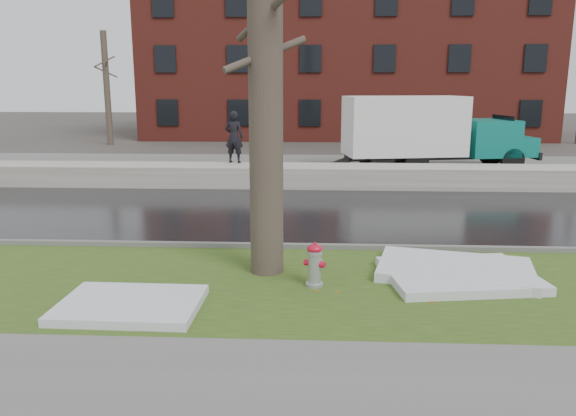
{
  "coord_description": "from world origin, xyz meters",
  "views": [
    {
      "loc": [
        0.17,
        -10.74,
        3.55
      ],
      "look_at": [
        -0.4,
        0.72,
        1.0
      ],
      "focal_mm": 35.0,
      "sensor_mm": 36.0,
      "label": 1
    }
  ],
  "objects_px": {
    "fire_hydrant": "(315,263)",
    "worker": "(234,137)",
    "box_truck": "(426,131)",
    "tree": "(265,59)"
  },
  "relations": [
    {
      "from": "fire_hydrant",
      "to": "worker",
      "type": "relative_size",
      "value": 0.43
    },
    {
      "from": "fire_hydrant",
      "to": "tree",
      "type": "height_order",
      "value": "tree"
    },
    {
      "from": "fire_hydrant",
      "to": "box_truck",
      "type": "distance_m",
      "value": 14.88
    },
    {
      "from": "fire_hydrant",
      "to": "worker",
      "type": "height_order",
      "value": "worker"
    },
    {
      "from": "fire_hydrant",
      "to": "tree",
      "type": "xyz_separation_m",
      "value": [
        -0.91,
        0.76,
        3.5
      ]
    },
    {
      "from": "box_truck",
      "to": "fire_hydrant",
      "type": "bearing_deg",
      "value": -117.95
    },
    {
      "from": "tree",
      "to": "worker",
      "type": "bearing_deg",
      "value": 101.63
    },
    {
      "from": "tree",
      "to": "worker",
      "type": "height_order",
      "value": "tree"
    },
    {
      "from": "fire_hydrant",
      "to": "worker",
      "type": "bearing_deg",
      "value": 128.92
    },
    {
      "from": "tree",
      "to": "worker",
      "type": "distance_m",
      "value": 10.31
    }
  ]
}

